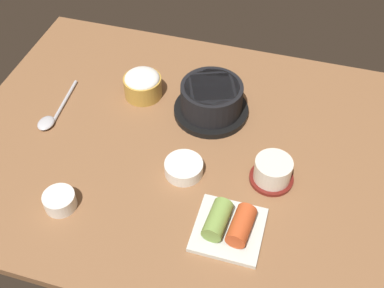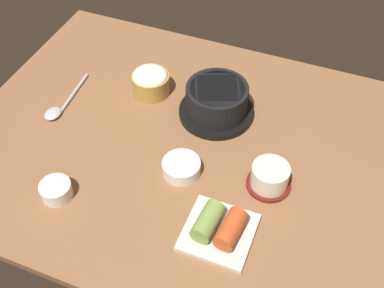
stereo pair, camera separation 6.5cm
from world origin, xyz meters
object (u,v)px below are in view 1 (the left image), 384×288
(stone_pot, at_px, (211,100))
(banchan_cup_center, at_px, (184,168))
(kimchi_plate, at_px, (229,225))
(side_bowl_near, at_px, (60,200))
(rice_bowl, at_px, (143,84))
(tea_cup_with_saucer, at_px, (273,171))
(spoon, at_px, (52,116))

(stone_pot, bearing_deg, banchan_cup_center, -92.64)
(banchan_cup_center, relative_size, kimchi_plate, 0.62)
(banchan_cup_center, xyz_separation_m, kimchi_plate, (0.12, -0.11, 0.00))
(side_bowl_near, bearing_deg, kimchi_plate, 6.10)
(rice_bowl, bearing_deg, tea_cup_with_saucer, -26.74)
(stone_pot, xyz_separation_m, side_bowl_near, (-0.22, -0.34, -0.02))
(tea_cup_with_saucer, bearing_deg, stone_pot, 137.13)
(banchan_cup_center, bearing_deg, spoon, 168.52)
(stone_pot, xyz_separation_m, banchan_cup_center, (-0.01, -0.19, -0.02))
(rice_bowl, xyz_separation_m, spoon, (-0.17, -0.14, -0.03))
(rice_bowl, bearing_deg, banchan_cup_center, -51.24)
(rice_bowl, distance_m, banchan_cup_center, 0.26)
(rice_bowl, relative_size, spoon, 0.51)
(tea_cup_with_saucer, relative_size, side_bowl_near, 1.44)
(banchan_cup_center, height_order, spoon, banchan_cup_center)
(rice_bowl, relative_size, banchan_cup_center, 1.13)
(rice_bowl, xyz_separation_m, banchan_cup_center, (0.16, -0.21, -0.02))
(banchan_cup_center, distance_m, kimchi_plate, 0.17)
(tea_cup_with_saucer, xyz_separation_m, kimchi_plate, (-0.06, -0.15, -0.01))
(kimchi_plate, relative_size, side_bowl_near, 2.04)
(rice_bowl, bearing_deg, spoon, -142.10)
(tea_cup_with_saucer, distance_m, side_bowl_near, 0.43)
(banchan_cup_center, bearing_deg, stone_pot, 87.36)
(stone_pot, distance_m, spoon, 0.37)
(stone_pot, height_order, banchan_cup_center, stone_pot)
(kimchi_plate, bearing_deg, spoon, 158.50)
(side_bowl_near, xyz_separation_m, spoon, (-0.13, 0.22, -0.01))
(side_bowl_near, distance_m, spoon, 0.25)
(spoon, bearing_deg, rice_bowl, 37.90)
(banchan_cup_center, bearing_deg, side_bowl_near, -144.45)
(stone_pot, height_order, side_bowl_near, stone_pot)
(stone_pot, relative_size, tea_cup_with_saucer, 1.90)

